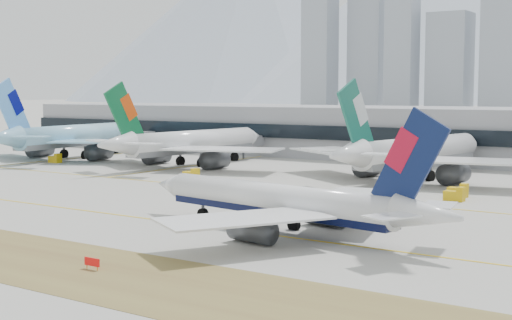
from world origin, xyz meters
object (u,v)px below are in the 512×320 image
Objects in this scene: terminal at (418,133)px; widebody_eva at (188,144)px; widebody_korean at (72,137)px; widebody_cathay at (413,153)px; taxiing_airliner at (286,203)px.

widebody_eva is at bearing -127.25° from terminal.
widebody_korean is 101.63m from terminal.
widebody_eva is 1.00× the size of widebody_cathay.
widebody_eva reaches higher than taxiing_airliner.
taxiing_airliner is 125.93m from widebody_korean.
widebody_eva is (42.12, 1.92, -0.33)m from widebody_korean.
taxiing_airliner is at bearing -77.44° from terminal.
terminal is (-26.24, 117.81, 3.20)m from taxiing_airliner.
taxiing_airliner is 0.81× the size of widebody_korean.
taxiing_airliner is 92.61m from widebody_eva.
widebody_korean reaches higher than taxiing_airliner.
widebody_korean reaches higher than terminal.
widebody_cathay reaches higher than taxiing_airliner.
taxiing_airliner is 0.19× the size of terminal.
widebody_eva is 0.22× the size of terminal.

